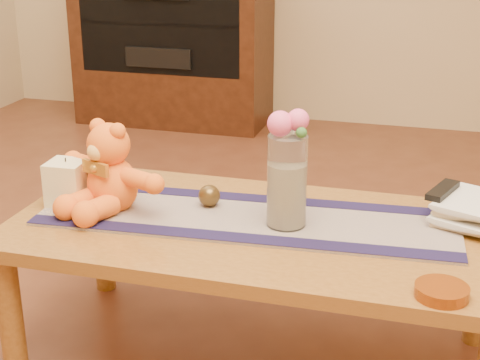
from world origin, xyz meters
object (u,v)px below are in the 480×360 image
(book_bottom, at_px, (441,213))
(tv_remote, at_px, (443,190))
(glass_vase, at_px, (287,181))
(bronze_ball, at_px, (209,196))
(pillar_candle, at_px, (67,182))
(teddy_bear, at_px, (111,167))
(amber_dish, at_px, (442,292))

(book_bottom, relative_size, tv_remote, 1.39)
(glass_vase, xyz_separation_m, tv_remote, (0.42, 0.19, -0.05))
(bronze_ball, height_order, tv_remote, tv_remote)
(pillar_candle, distance_m, tv_remote, 1.10)
(glass_vase, height_order, book_bottom, glass_vase)
(bronze_ball, bearing_deg, glass_vase, -16.08)
(teddy_bear, xyz_separation_m, bronze_ball, (0.27, 0.08, -0.09))
(pillar_candle, bearing_deg, amber_dish, -13.66)
(pillar_candle, xyz_separation_m, tv_remote, (1.08, 0.21, 0.01))
(bronze_ball, bearing_deg, pillar_candle, -167.61)
(pillar_candle, relative_size, tv_remote, 0.81)
(teddy_bear, height_order, tv_remote, teddy_bear)
(bronze_ball, relative_size, book_bottom, 0.29)
(bronze_ball, height_order, amber_dish, bronze_ball)
(glass_vase, height_order, bronze_ball, glass_vase)
(amber_dish, bearing_deg, teddy_bear, 163.78)
(book_bottom, bearing_deg, tv_remote, -93.00)
(teddy_bear, height_order, amber_dish, teddy_bear)
(pillar_candle, xyz_separation_m, book_bottom, (1.09, 0.22, -0.06))
(teddy_bear, distance_m, bronze_ball, 0.30)
(book_bottom, relative_size, amber_dish, 1.79)
(teddy_bear, relative_size, amber_dish, 2.96)
(teddy_bear, distance_m, pillar_candle, 0.16)
(pillar_candle, height_order, glass_vase, glass_vase)
(book_bottom, bearing_deg, amber_dish, -72.47)
(glass_vase, relative_size, amber_dish, 2.09)
(teddy_bear, bearing_deg, tv_remote, 33.21)
(book_bottom, distance_m, amber_dish, 0.48)
(book_bottom, bearing_deg, bronze_ball, -152.89)
(pillar_candle, relative_size, book_bottom, 0.58)
(pillar_candle, height_order, book_bottom, pillar_candle)
(glass_vase, distance_m, amber_dish, 0.53)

